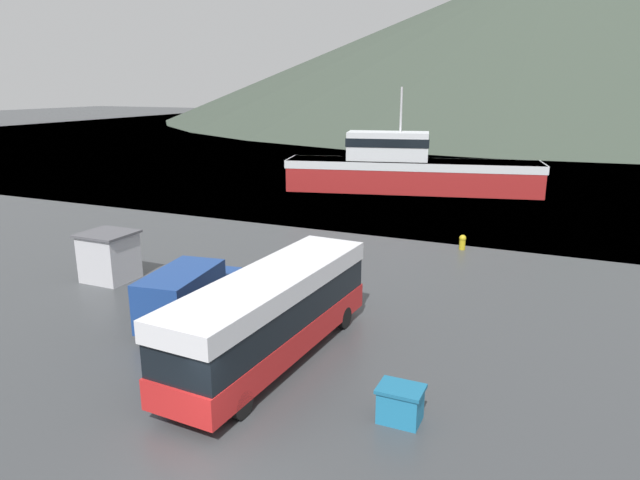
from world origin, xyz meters
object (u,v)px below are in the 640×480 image
object	(u,v)px
fishing_boat	(408,169)
storage_bin	(400,404)
delivery_van	(188,293)
dock_kiosk	(109,256)
tour_bus	(272,312)

from	to	relation	value
fishing_boat	storage_bin	size ratio (longest dim) A/B	17.60
fishing_boat	storage_bin	bearing A→B (deg)	1.63
delivery_van	storage_bin	world-z (taller)	delivery_van
storage_bin	dock_kiosk	world-z (taller)	dock_kiosk
tour_bus	fishing_boat	bearing A→B (deg)	100.72
delivery_van	fishing_boat	size ratio (longest dim) A/B	0.26
tour_bus	fishing_boat	world-z (taller)	fishing_boat
storage_bin	tour_bus	bearing A→B (deg)	159.69
tour_bus	dock_kiosk	distance (m)	12.64
tour_bus	fishing_boat	xyz separation A→B (m)	(-4.77, 35.09, 0.29)
tour_bus	fishing_boat	distance (m)	35.42
tour_bus	delivery_van	distance (m)	5.18
delivery_van	fishing_boat	world-z (taller)	fishing_boat
tour_bus	delivery_van	bearing A→B (deg)	164.94
fishing_boat	tour_bus	bearing A→B (deg)	-5.92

